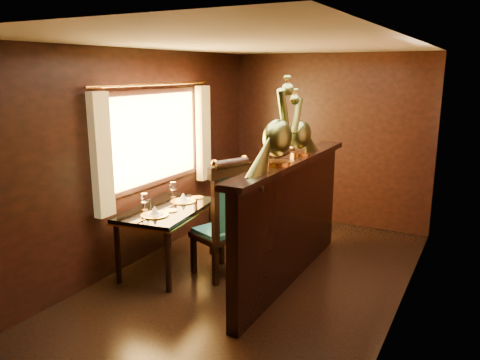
{
  "coord_description": "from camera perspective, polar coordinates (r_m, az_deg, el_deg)",
  "views": [
    {
      "loc": [
        2.11,
        -4.16,
        2.26
      ],
      "look_at": [
        -0.32,
        0.33,
        1.05
      ],
      "focal_mm": 35.0,
      "sensor_mm": 36.0,
      "label": 1
    }
  ],
  "objects": [
    {
      "name": "chair_right",
      "position": [
        5.51,
        4.23,
        -2.91
      ],
      "size": [
        0.59,
        0.61,
        1.4
      ],
      "rotation": [
        0.0,
        0.0,
        -0.19
      ],
      "color": "black",
      "rests_on": "ground"
    },
    {
      "name": "room_shell",
      "position": [
        4.77,
        0.64,
        5.11
      ],
      "size": [
        3.04,
        5.04,
        2.52
      ],
      "color": "black",
      "rests_on": "ground"
    },
    {
      "name": "peacock_left",
      "position": [
        4.47,
        4.66,
        7.14
      ],
      "size": [
        0.27,
        0.71,
        0.85
      ],
      "primitive_type": null,
      "color": "#174733",
      "rests_on": "partition"
    },
    {
      "name": "partition",
      "position": [
        5.05,
        6.21,
        -4.63
      ],
      "size": [
        0.26,
        2.7,
        1.36
      ],
      "color": "black",
      "rests_on": "ground"
    },
    {
      "name": "ground",
      "position": [
        5.19,
        1.36,
        -12.55
      ],
      "size": [
        5.0,
        5.0,
        0.0
      ],
      "primitive_type": "plane",
      "color": "black",
      "rests_on": "ground"
    },
    {
      "name": "chair_left",
      "position": [
        5.07,
        -1.78,
        -4.43
      ],
      "size": [
        0.64,
        0.66,
        1.38
      ],
      "rotation": [
        0.0,
        0.0,
        -0.37
      ],
      "color": "black",
      "rests_on": "ground"
    },
    {
      "name": "dining_table",
      "position": [
        5.42,
        -8.91,
        -4.04
      ],
      "size": [
        0.91,
        1.33,
        0.93
      ],
      "rotation": [
        0.0,
        0.0,
        0.13
      ],
      "color": "black",
      "rests_on": "ground"
    },
    {
      "name": "peacock_right",
      "position": [
        5.02,
        7.4,
        7.0
      ],
      "size": [
        0.23,
        0.6,
        0.72
      ],
      "primitive_type": null,
      "color": "#174733",
      "rests_on": "partition"
    }
  ]
}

